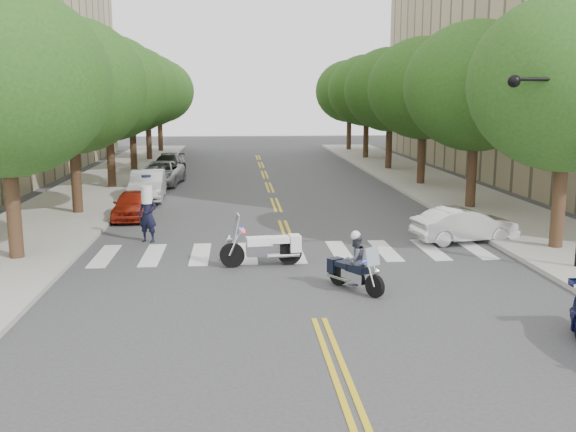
{
  "coord_description": "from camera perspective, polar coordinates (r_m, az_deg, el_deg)",
  "views": [
    {
      "loc": [
        -1.89,
        -14.21,
        5.15
      ],
      "look_at": [
        -0.22,
        6.19,
        1.3
      ],
      "focal_mm": 40.0,
      "sensor_mm": 36.0,
      "label": 1
    }
  ],
  "objects": [
    {
      "name": "parked_car_d",
      "position": [
        42.47,
        -10.63,
        4.41
      ],
      "size": [
        2.18,
        4.73,
        1.34
      ],
      "primitive_type": "imported",
      "rotation": [
        0.0,
        0.0,
        -0.07
      ],
      "color": "black",
      "rests_on": "ground"
    },
    {
      "name": "tree_r_0",
      "position": [
        22.87,
        23.64,
        10.79
      ],
      "size": [
        6.4,
        6.4,
        8.45
      ],
      "color": "#382316",
      "rests_on": "ground"
    },
    {
      "name": "ground",
      "position": [
        15.24,
        2.77,
        -9.12
      ],
      "size": [
        140.0,
        140.0,
        0.0
      ],
      "primitive_type": "plane",
      "color": "#38383A",
      "rests_on": "ground"
    },
    {
      "name": "motorcycle_parked",
      "position": [
        19.7,
        -1.76,
        -2.8
      ],
      "size": [
        2.54,
        0.78,
        1.64
      ],
      "rotation": [
        0.0,
        0.0,
        1.7
      ],
      "color": "black",
      "rests_on": "ground"
    },
    {
      "name": "tree_r_5",
      "position": [
        61.16,
        5.5,
        10.98
      ],
      "size": [
        6.4,
        6.4,
        8.45
      ],
      "color": "#382316",
      "rests_on": "ground"
    },
    {
      "name": "tree_l_3",
      "position": [
        44.75,
        -13.8,
        10.86
      ],
      "size": [
        6.4,
        6.4,
        8.45
      ],
      "color": "#382316",
      "rests_on": "ground"
    },
    {
      "name": "tree_l_4",
      "position": [
        52.67,
        -12.43,
        10.84
      ],
      "size": [
        6.4,
        6.4,
        8.45
      ],
      "color": "#382316",
      "rests_on": "ground"
    },
    {
      "name": "tree_l_0",
      "position": [
        21.37,
        -23.99,
        10.84
      ],
      "size": [
        6.4,
        6.4,
        8.45
      ],
      "color": "#382316",
      "rests_on": "ground"
    },
    {
      "name": "officer_standing",
      "position": [
        23.31,
        -12.36,
        0.07
      ],
      "size": [
        0.83,
        0.68,
        1.94
      ],
      "primitive_type": "imported",
      "rotation": [
        0.0,
        0.0,
        -0.36
      ],
      "color": "black",
      "rests_on": "ground"
    },
    {
      "name": "parked_car_c",
      "position": [
        38.23,
        -11.28,
        3.74
      ],
      "size": [
        2.71,
        5.15,
        1.38
      ],
      "primitive_type": "imported",
      "rotation": [
        0.0,
        0.0,
        -0.09
      ],
      "color": "#A7A9AE",
      "rests_on": "ground"
    },
    {
      "name": "motorcycle_police",
      "position": [
        17.27,
        5.88,
        -4.23
      ],
      "size": [
        1.29,
        1.81,
        1.64
      ],
      "rotation": [
        0.0,
        0.0,
        3.71
      ],
      "color": "black",
      "rests_on": "ground"
    },
    {
      "name": "traffic_signal_pole",
      "position": [
        20.2,
        23.87,
        5.69
      ],
      "size": [
        2.82,
        0.42,
        6.0
      ],
      "color": "black",
      "rests_on": "ground"
    },
    {
      "name": "tree_l_5",
      "position": [
        60.61,
        -11.42,
        10.82
      ],
      "size": [
        6.4,
        6.4,
        8.45
      ],
      "color": "#382316",
      "rests_on": "ground"
    },
    {
      "name": "tree_r_3",
      "position": [
        45.49,
        9.09,
        11.02
      ],
      "size": [
        6.4,
        6.4,
        8.45
      ],
      "color": "#382316",
      "rests_on": "ground"
    },
    {
      "name": "parked_car_a",
      "position": [
        27.94,
        -13.69,
        0.98
      ],
      "size": [
        1.47,
        3.56,
        1.21
      ],
      "primitive_type": "imported",
      "rotation": [
        0.0,
        0.0,
        0.01
      ],
      "color": "#A32111",
      "rests_on": "ground"
    },
    {
      "name": "parked_car_b",
      "position": [
        32.81,
        -12.36,
        2.69
      ],
      "size": [
        1.79,
        4.6,
        1.49
      ],
      "primitive_type": "imported",
      "rotation": [
        0.0,
        0.0,
        0.05
      ],
      "color": "#BDBDBD",
      "rests_on": "ground"
    },
    {
      "name": "sidewalk_right",
      "position": [
        38.3,
        12.69,
        2.77
      ],
      "size": [
        5.0,
        60.0,
        0.15
      ],
      "primitive_type": "cube",
      "color": "#9E9991",
      "rests_on": "ground"
    },
    {
      "name": "sidewalk_left",
      "position": [
        37.35,
        -16.39,
        2.4
      ],
      "size": [
        5.0,
        60.0,
        0.15
      ],
      "primitive_type": "cube",
      "color": "#9E9991",
      "rests_on": "ground"
    },
    {
      "name": "tree_l_1",
      "position": [
        29.05,
        -18.78,
        10.89
      ],
      "size": [
        6.4,
        6.4,
        8.45
      ],
      "color": "#382316",
      "rests_on": "ground"
    },
    {
      "name": "convertible",
      "position": [
        23.72,
        15.42,
        -0.76
      ],
      "size": [
        3.93,
        1.97,
        1.24
      ],
      "primitive_type": "imported",
      "rotation": [
        0.0,
        0.0,
        1.75
      ],
      "color": "white",
      "rests_on": "ground"
    },
    {
      "name": "tree_r_4",
      "position": [
        53.3,
        7.03,
        11.0
      ],
      "size": [
        6.4,
        6.4,
        8.45
      ],
      "color": "#382316",
      "rests_on": "ground"
    },
    {
      "name": "parked_car_e",
      "position": [
        44.16,
        -10.41,
        4.72
      ],
      "size": [
        1.79,
        4.27,
        1.44
      ],
      "primitive_type": "imported",
      "rotation": [
        0.0,
        0.0,
        -0.02
      ],
      "color": "#9E9EA3",
      "rests_on": "ground"
    },
    {
      "name": "tree_r_1",
      "position": [
        30.17,
        16.39,
        10.99
      ],
      "size": [
        6.4,
        6.4,
        8.45
      ],
      "color": "#382316",
      "rests_on": "ground"
    },
    {
      "name": "tree_r_2",
      "position": [
        37.76,
        12.0,
        11.03
      ],
      "size": [
        6.4,
        6.4,
        8.45
      ],
      "color": "#382316",
      "rests_on": "ground"
    },
    {
      "name": "tree_l_2",
      "position": [
        36.87,
        -15.76,
        10.88
      ],
      "size": [
        6.4,
        6.4,
        8.45
      ],
      "color": "#382316",
      "rests_on": "ground"
    }
  ]
}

